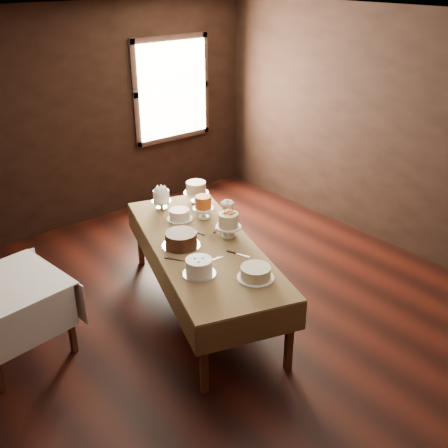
# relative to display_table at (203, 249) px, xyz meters

# --- Properties ---
(floor) EXTENTS (5.00, 6.00, 0.01)m
(floor) POSITION_rel_display_table_xyz_m (0.18, -0.31, -0.70)
(floor) COLOR black
(floor) RESTS_ON ground
(ceiling) EXTENTS (5.00, 6.00, 0.01)m
(ceiling) POSITION_rel_display_table_xyz_m (0.18, -0.31, 2.10)
(ceiling) COLOR beige
(ceiling) RESTS_ON wall_back
(wall_back) EXTENTS (5.00, 0.02, 2.80)m
(wall_back) POSITION_rel_display_table_xyz_m (0.18, 2.69, 0.70)
(wall_back) COLOR black
(wall_back) RESTS_ON ground
(wall_right) EXTENTS (0.02, 6.00, 2.80)m
(wall_right) POSITION_rel_display_table_xyz_m (2.68, -0.31, 0.70)
(wall_right) COLOR black
(wall_right) RESTS_ON ground
(window) EXTENTS (1.10, 0.05, 1.30)m
(window) POSITION_rel_display_table_xyz_m (1.48, 2.63, 0.90)
(window) COLOR #FFEABF
(window) RESTS_ON wall_back
(display_table) EXTENTS (1.65, 2.60, 0.75)m
(display_table) POSITION_rel_display_table_xyz_m (0.00, 0.00, 0.00)
(display_table) COLOR #402010
(display_table) RESTS_ON ground
(side_table) EXTENTS (0.98, 0.98, 0.74)m
(side_table) POSITION_rel_display_table_xyz_m (-1.72, 0.50, -0.04)
(side_table) COLOR #402010
(side_table) RESTS_ON ground
(cake_meringue) EXTENTS (0.21, 0.21, 0.23)m
(cake_meringue) POSITION_rel_display_table_xyz_m (0.15, 0.94, 0.16)
(cake_meringue) COLOR silver
(cake_meringue) RESTS_ON display_table
(cake_speckled) EXTENTS (0.29, 0.29, 0.25)m
(cake_speckled) POSITION_rel_display_table_xyz_m (0.55, 0.85, 0.17)
(cake_speckled) COLOR white
(cake_speckled) RESTS_ON display_table
(cake_lattice) EXTENTS (0.31, 0.31, 0.10)m
(cake_lattice) POSITION_rel_display_table_xyz_m (0.14, 0.59, 0.10)
(cake_lattice) COLOR white
(cake_lattice) RESTS_ON display_table
(cake_caramel) EXTENTS (0.23, 0.23, 0.26)m
(cake_caramel) POSITION_rel_display_table_xyz_m (0.36, 0.46, 0.17)
(cake_caramel) COLOR white
(cake_caramel) RESTS_ON display_table
(cake_chocolate) EXTENTS (0.40, 0.40, 0.14)m
(cake_chocolate) POSITION_rel_display_table_xyz_m (-0.19, 0.09, 0.12)
(cake_chocolate) COLOR silver
(cake_chocolate) RESTS_ON display_table
(cake_flowers) EXTENTS (0.28, 0.28, 0.26)m
(cake_flowers) POSITION_rel_display_table_xyz_m (0.29, -0.04, 0.17)
(cake_flowers) COLOR white
(cake_flowers) RESTS_ON display_table
(cake_swirl) EXTENTS (0.30, 0.30, 0.15)m
(cake_swirl) POSITION_rel_display_table_xyz_m (-0.36, -0.43, 0.13)
(cake_swirl) COLOR silver
(cake_swirl) RESTS_ON display_table
(cake_cream) EXTENTS (0.37, 0.37, 0.11)m
(cake_cream) POSITION_rel_display_table_xyz_m (-0.02, -0.79, 0.11)
(cake_cream) COLOR white
(cake_cream) RESTS_ON display_table
(cake_server_a) EXTENTS (0.24, 0.05, 0.01)m
(cake_server_a) POSITION_rel_display_table_xyz_m (-0.08, -0.32, 0.06)
(cake_server_a) COLOR silver
(cake_server_a) RESTS_ON display_table
(cake_server_b) EXTENTS (0.12, 0.23, 0.01)m
(cake_server_b) POSITION_rel_display_table_xyz_m (0.15, -0.42, 0.06)
(cake_server_b) COLOR silver
(cake_server_b) RESTS_ON display_table
(cake_server_c) EXTENTS (0.06, 0.24, 0.01)m
(cake_server_c) POSITION_rel_display_table_xyz_m (0.09, 0.29, 0.06)
(cake_server_c) COLOR silver
(cake_server_c) RESTS_ON display_table
(cake_server_d) EXTENTS (0.20, 0.17, 0.01)m
(cake_server_d) POSITION_rel_display_table_xyz_m (0.35, 0.21, 0.06)
(cake_server_d) COLOR silver
(cake_server_d) RESTS_ON display_table
(cake_server_e) EXTENTS (0.15, 0.22, 0.01)m
(cake_server_e) POSITION_rel_display_table_xyz_m (-0.35, -0.14, 0.06)
(cake_server_e) COLOR silver
(cake_server_e) RESTS_ON display_table
(flower_vase) EXTENTS (0.17, 0.17, 0.13)m
(flower_vase) POSITION_rel_display_table_xyz_m (0.35, 0.05, 0.12)
(flower_vase) COLOR #2D2823
(flower_vase) RESTS_ON display_table
(flower_bouquet) EXTENTS (0.14, 0.14, 0.20)m
(flower_bouquet) POSITION_rel_display_table_xyz_m (0.35, 0.05, 0.31)
(flower_bouquet) COLOR white
(flower_bouquet) RESTS_ON flower_vase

